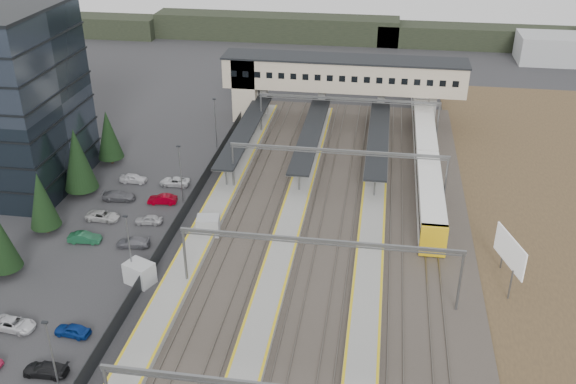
% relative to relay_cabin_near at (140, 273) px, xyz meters
% --- Properties ---
extents(ground, '(220.00, 220.00, 0.00)m').
position_rel_relay_cabin_near_xyz_m(ground, '(7.13, 8.24, -1.22)').
color(ground, '#2B2B2D').
rests_on(ground, ground).
extents(conifer_row, '(4.42, 49.82, 9.50)m').
position_rel_relay_cabin_near_xyz_m(conifer_row, '(-14.87, 4.37, 3.62)').
color(conifer_row, black).
rests_on(conifer_row, ground).
extents(car_park, '(10.48, 44.47, 1.29)m').
position_rel_relay_cabin_near_xyz_m(car_park, '(-6.34, 2.87, -0.61)').
color(car_park, silver).
rests_on(car_park, ground).
extents(lampposts, '(0.50, 53.25, 8.07)m').
position_rel_relay_cabin_near_xyz_m(lampposts, '(-0.87, 9.49, 3.12)').
color(lampposts, slate).
rests_on(lampposts, ground).
extents(fence, '(0.08, 90.00, 2.00)m').
position_rel_relay_cabin_near_xyz_m(fence, '(0.63, 13.24, -0.22)').
color(fence, '#26282B').
rests_on(fence, ground).
extents(relay_cabin_near, '(3.52, 3.11, 2.43)m').
position_rel_relay_cabin_near_xyz_m(relay_cabin_near, '(0.00, 0.00, 0.00)').
color(relay_cabin_near, '#A3A6A8').
rests_on(relay_cabin_near, ground).
extents(relay_cabin_far, '(2.96, 2.59, 2.44)m').
position_rel_relay_cabin_near_xyz_m(relay_cabin_far, '(4.70, 10.59, 0.00)').
color(relay_cabin_far, '#A3A6A8').
rests_on(relay_cabin_far, ground).
extents(rail_corridor, '(34.00, 90.00, 0.92)m').
position_rel_relay_cabin_near_xyz_m(rail_corridor, '(16.47, 13.24, -0.93)').
color(rail_corridor, '#322C26').
rests_on(rail_corridor, ground).
extents(canopies, '(23.10, 30.00, 3.28)m').
position_rel_relay_cabin_near_xyz_m(canopies, '(14.13, 35.24, 2.71)').
color(canopies, black).
rests_on(canopies, ground).
extents(footbridge, '(40.40, 6.40, 11.20)m').
position_rel_relay_cabin_near_xyz_m(footbridge, '(14.84, 50.24, 6.72)').
color(footbridge, '#BBAD90').
rests_on(footbridge, ground).
extents(gantries, '(28.40, 62.28, 7.17)m').
position_rel_relay_cabin_near_xyz_m(gantries, '(19.13, 11.24, 4.78)').
color(gantries, slate).
rests_on(gantries, ground).
extents(train, '(3.04, 63.58, 3.83)m').
position_rel_relay_cabin_near_xyz_m(train, '(31.13, 40.96, 0.96)').
color(train, white).
rests_on(train, ground).
extents(billboard, '(2.08, 6.36, 5.73)m').
position_rel_relay_cabin_near_xyz_m(billboard, '(38.62, 5.87, 2.68)').
color(billboard, slate).
rests_on(billboard, ground).
extents(treeline_far, '(170.00, 19.00, 7.00)m').
position_rel_relay_cabin_near_xyz_m(treeline_far, '(30.94, 100.51, 1.73)').
color(treeline_far, black).
rests_on(treeline_far, ground).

